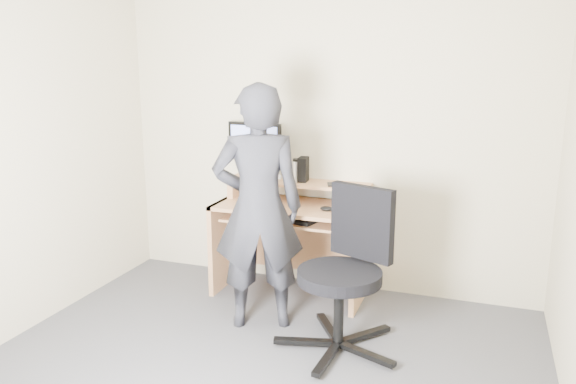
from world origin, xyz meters
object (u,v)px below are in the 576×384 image
Objects in this scene: desk at (294,226)px; monitor at (255,145)px; person at (258,208)px; office_chair at (347,265)px.

desk is 0.75m from monitor.
person is (0.35, -0.77, -0.32)m from monitor.
desk is 0.75m from person.
office_chair is at bearing 147.14° from person.
desk is 1.15× the size of office_chair.
office_chair is 0.60× the size of person.
office_chair is at bearing -33.85° from monitor.
monitor is 0.91m from person.
person reaches higher than monitor.
desk is 1.02m from office_chair.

